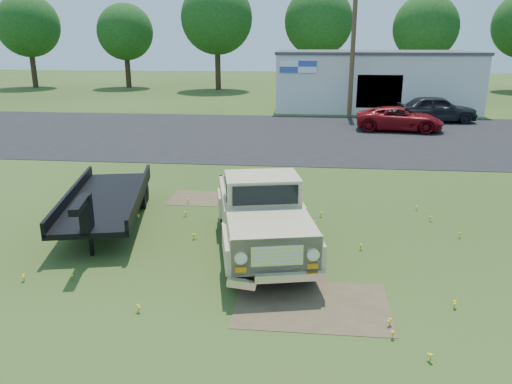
% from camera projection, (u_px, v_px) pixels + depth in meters
% --- Properties ---
extents(ground, '(140.00, 140.00, 0.00)m').
position_uv_depth(ground, '(253.00, 243.00, 12.79)').
color(ground, '#2C4215').
rests_on(ground, ground).
extents(asphalt_lot, '(90.00, 14.00, 0.02)m').
position_uv_depth(asphalt_lot, '(284.00, 135.00, 27.04)').
color(asphalt_lot, black).
rests_on(asphalt_lot, ground).
extents(dirt_patch_a, '(3.00, 2.00, 0.01)m').
position_uv_depth(dirt_patch_a, '(312.00, 305.00, 9.78)').
color(dirt_patch_a, brown).
rests_on(dirt_patch_a, ground).
extents(dirt_patch_b, '(2.20, 1.60, 0.01)m').
position_uv_depth(dirt_patch_b, '(204.00, 199.00, 16.31)').
color(dirt_patch_b, brown).
rests_on(dirt_patch_b, ground).
extents(commercial_building, '(14.20, 8.20, 4.15)m').
position_uv_depth(commercial_building, '(373.00, 79.00, 37.22)').
color(commercial_building, silver).
rests_on(commercial_building, ground).
extents(utility_pole_mid, '(1.60, 0.30, 9.00)m').
position_uv_depth(utility_pole_mid, '(353.00, 45.00, 31.94)').
color(utility_pole_mid, '#4C3C23').
rests_on(utility_pole_mid, ground).
extents(treeline_a, '(6.40, 6.40, 9.52)m').
position_uv_depth(treeline_a, '(28.00, 26.00, 51.77)').
color(treeline_a, '#372719').
rests_on(treeline_a, ground).
extents(treeline_b, '(5.76, 5.76, 8.57)m').
position_uv_depth(treeline_b, '(125.00, 32.00, 51.90)').
color(treeline_b, '#372719').
rests_on(treeline_b, ground).
extents(treeline_c, '(7.04, 7.04, 10.47)m').
position_uv_depth(treeline_c, '(217.00, 18.00, 49.09)').
color(treeline_c, '#372719').
rests_on(treeline_c, ground).
extents(treeline_d, '(6.72, 6.72, 10.00)m').
position_uv_depth(treeline_d, '(319.00, 22.00, 49.13)').
color(treeline_d, '#372719').
rests_on(treeline_d, ground).
extents(treeline_e, '(6.08, 6.08, 9.04)m').
position_uv_depth(treeline_e, '(426.00, 28.00, 46.88)').
color(treeline_e, '#372719').
rests_on(treeline_e, ground).
extents(vintage_pickup_truck, '(3.15, 5.64, 1.93)m').
position_uv_depth(vintage_pickup_truck, '(262.00, 213.00, 12.05)').
color(vintage_pickup_truck, tan).
rests_on(vintage_pickup_truck, ground).
extents(flatbed_trailer, '(3.16, 6.15, 1.60)m').
position_uv_depth(flatbed_trailer, '(106.00, 196.00, 13.92)').
color(flatbed_trailer, black).
rests_on(flatbed_trailer, ground).
extents(red_pickup, '(4.99, 2.69, 1.33)m').
position_uv_depth(red_pickup, '(400.00, 119.00, 28.13)').
color(red_pickup, maroon).
rests_on(red_pickup, ground).
extents(dark_sedan, '(4.95, 2.34, 1.63)m').
position_uv_depth(dark_sedan, '(436.00, 109.00, 31.03)').
color(dark_sedan, black).
rests_on(dark_sedan, ground).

